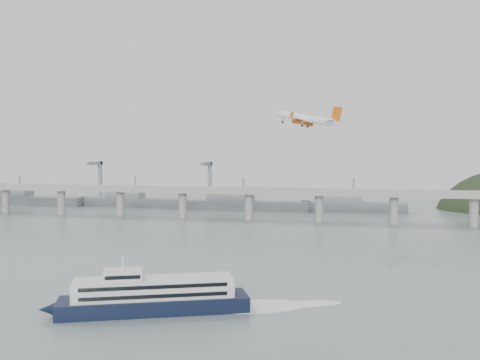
# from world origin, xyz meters

# --- Properties ---
(ground) EXTENTS (900.00, 900.00, 0.00)m
(ground) POSITION_xyz_m (0.00, 0.00, 0.00)
(ground) COLOR slate
(ground) RESTS_ON ground
(bridge) EXTENTS (800.00, 22.00, 23.90)m
(bridge) POSITION_xyz_m (-1.15, 200.00, 17.65)
(bridge) COLOR gray
(bridge) RESTS_ON ground
(distant_fleet) EXTENTS (453.00, 60.90, 40.00)m
(distant_fleet) POSITION_xyz_m (-155.36, 265.08, 6.22)
(distant_fleet) COLOR slate
(distant_fleet) RESTS_ON ground
(ferry) EXTENTS (88.09, 46.58, 17.73)m
(ferry) POSITION_xyz_m (-5.27, -31.33, 4.81)
(ferry) COLOR black
(ferry) RESTS_ON ground
(airliner) EXTENTS (37.83, 35.43, 10.42)m
(airliner) POSITION_xyz_m (23.90, 98.68, 65.61)
(airliner) COLOR white
(airliner) RESTS_ON ground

